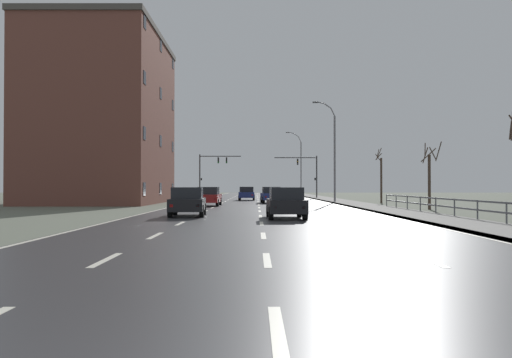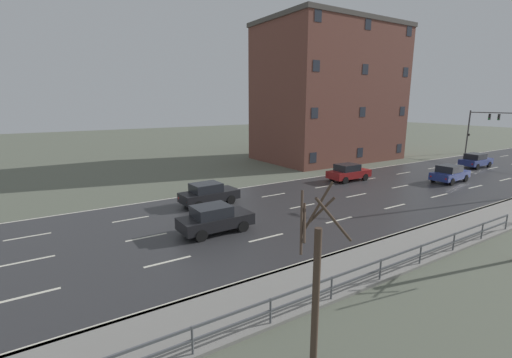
{
  "view_description": "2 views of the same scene",
  "coord_description": "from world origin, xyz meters",
  "px_view_note": "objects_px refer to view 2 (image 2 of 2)",
  "views": [
    {
      "loc": [
        -0.24,
        -3.64,
        1.62
      ],
      "look_at": [
        -0.32,
        60.95,
        2.56
      ],
      "focal_mm": 35.66,
      "sensor_mm": 36.0,
      "label": 1
    },
    {
      "loc": [
        18.18,
        13.65,
        7.14
      ],
      "look_at": [
        0.0,
        25.16,
        2.41
      ],
      "focal_mm": 24.72,
      "sensor_mm": 36.0,
      "label": 2
    }
  ],
  "objects_px": {
    "car_mid_centre": "(215,219)",
    "brick_building": "(329,93)",
    "car_far_right": "(348,172)",
    "car_far_left": "(450,173)",
    "traffic_signal_left": "(480,124)",
    "car_near_right": "(209,194)",
    "car_near_left": "(476,160)"
  },
  "relations": [
    {
      "from": "car_far_right",
      "to": "car_far_left",
      "type": "height_order",
      "value": "same"
    },
    {
      "from": "car_near_right",
      "to": "brick_building",
      "type": "xyz_separation_m",
      "value": [
        -11.08,
        21.7,
        7.37
      ]
    },
    {
      "from": "car_mid_centre",
      "to": "car_near_left",
      "type": "relative_size",
      "value": 1.01
    },
    {
      "from": "car_far_right",
      "to": "brick_building",
      "type": "relative_size",
      "value": 0.24
    },
    {
      "from": "traffic_signal_left",
      "to": "car_mid_centre",
      "type": "relative_size",
      "value": 1.44
    },
    {
      "from": "car_far_left",
      "to": "car_near_left",
      "type": "bearing_deg",
      "value": 101.19
    },
    {
      "from": "car_far_left",
      "to": "brick_building",
      "type": "distance_m",
      "value": 17.79
    },
    {
      "from": "traffic_signal_left",
      "to": "car_mid_centre",
      "type": "height_order",
      "value": "traffic_signal_left"
    },
    {
      "from": "car_mid_centre",
      "to": "car_far_left",
      "type": "xyz_separation_m",
      "value": [
        -0.05,
        23.51,
        0.0
      ]
    },
    {
      "from": "car_far_right",
      "to": "car_near_left",
      "type": "xyz_separation_m",
      "value": [
        2.78,
        16.96,
        0.0
      ]
    },
    {
      "from": "traffic_signal_left",
      "to": "car_near_left",
      "type": "bearing_deg",
      "value": -64.21
    },
    {
      "from": "car_mid_centre",
      "to": "brick_building",
      "type": "xyz_separation_m",
      "value": [
        -16.24,
        23.72,
        7.37
      ]
    },
    {
      "from": "car_far_right",
      "to": "brick_building",
      "type": "height_order",
      "value": "brick_building"
    },
    {
      "from": "car_far_right",
      "to": "car_near_left",
      "type": "relative_size",
      "value": 1.01
    },
    {
      "from": "car_far_left",
      "to": "brick_building",
      "type": "bearing_deg",
      "value": 175.83
    },
    {
      "from": "traffic_signal_left",
      "to": "car_far_right",
      "type": "distance_m",
      "value": 27.94
    },
    {
      "from": "car_mid_centre",
      "to": "car_near_left",
      "type": "height_order",
      "value": "same"
    },
    {
      "from": "car_near_right",
      "to": "car_far_left",
      "type": "xyz_separation_m",
      "value": [
        5.11,
        21.49,
        0.0
      ]
    },
    {
      "from": "car_mid_centre",
      "to": "car_far_right",
      "type": "height_order",
      "value": "same"
    },
    {
      "from": "traffic_signal_left",
      "to": "car_near_right",
      "type": "relative_size",
      "value": 1.43
    },
    {
      "from": "car_mid_centre",
      "to": "car_far_right",
      "type": "distance_m",
      "value": 17.02
    },
    {
      "from": "car_near_right",
      "to": "brick_building",
      "type": "relative_size",
      "value": 0.25
    },
    {
      "from": "traffic_signal_left",
      "to": "car_near_left",
      "type": "relative_size",
      "value": 1.45
    },
    {
      "from": "traffic_signal_left",
      "to": "brick_building",
      "type": "xyz_separation_m",
      "value": [
        -8.53,
        -20.08,
        4.03
      ]
    },
    {
      "from": "car_mid_centre",
      "to": "brick_building",
      "type": "bearing_deg",
      "value": 123.18
    },
    {
      "from": "car_mid_centre",
      "to": "car_far_right",
      "type": "bearing_deg",
      "value": 107.06
    },
    {
      "from": "traffic_signal_left",
      "to": "car_far_right",
      "type": "bearing_deg",
      "value": -85.08
    },
    {
      "from": "car_near_right",
      "to": "car_far_left",
      "type": "height_order",
      "value": "same"
    },
    {
      "from": "car_mid_centre",
      "to": "car_near_right",
      "type": "xyz_separation_m",
      "value": [
        -5.16,
        2.01,
        0.0
      ]
    },
    {
      "from": "car_far_left",
      "to": "traffic_signal_left",
      "type": "bearing_deg",
      "value": 107.27
    },
    {
      "from": "car_near_left",
      "to": "traffic_signal_left",
      "type": "bearing_deg",
      "value": 115.99
    },
    {
      "from": "car_far_right",
      "to": "car_far_left",
      "type": "xyz_separation_m",
      "value": [
        5.29,
        7.35,
        0.0
      ]
    }
  ]
}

